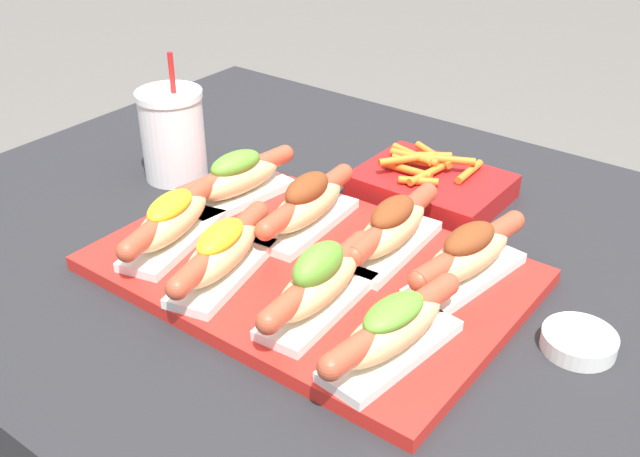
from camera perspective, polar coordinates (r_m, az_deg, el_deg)
The scene contains 12 objects.
serving_tray at distance 0.92m, azimuth -0.76°, elevation -3.15°, with size 0.50×0.34×0.02m.
hot_dog_0 at distance 0.95m, azimuth -11.24°, elevation 0.58°, with size 0.10×0.20×0.07m.
hot_dog_1 at distance 0.88m, azimuth -7.51°, elevation -1.83°, with size 0.10×0.21×0.07m.
hot_dog_2 at distance 0.81m, azimuth -0.13°, elevation -4.15°, with size 0.07×0.21×0.08m.
hot_dog_3 at distance 0.76m, azimuth 5.57°, elevation -7.66°, with size 0.08×0.21×0.07m.
hot_dog_4 at distance 1.04m, azimuth -6.38°, elevation 3.82°, with size 0.08×0.21×0.07m.
hot_dog_5 at distance 0.97m, azimuth -0.99°, elevation 1.86°, with size 0.07×0.21×0.07m.
hot_dog_6 at distance 0.92m, azimuth 5.62°, elevation 0.14°, with size 0.07×0.21×0.07m.
hot_dog_7 at distance 0.88m, azimuth 11.29°, elevation -1.92°, with size 0.08×0.21×0.07m.
sauce_bowl at distance 0.85m, azimuth 19.13°, elevation -8.07°, with size 0.08×0.08×0.02m.
drink_cup at distance 1.15m, azimuth -11.15°, elevation 7.04°, with size 0.10×0.10×0.20m.
fries_basket at distance 1.10m, azimuth 8.47°, elevation 3.37°, with size 0.21×0.16×0.06m.
Camera 1 is at (0.42, -0.68, 1.24)m, focal length 42.00 mm.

